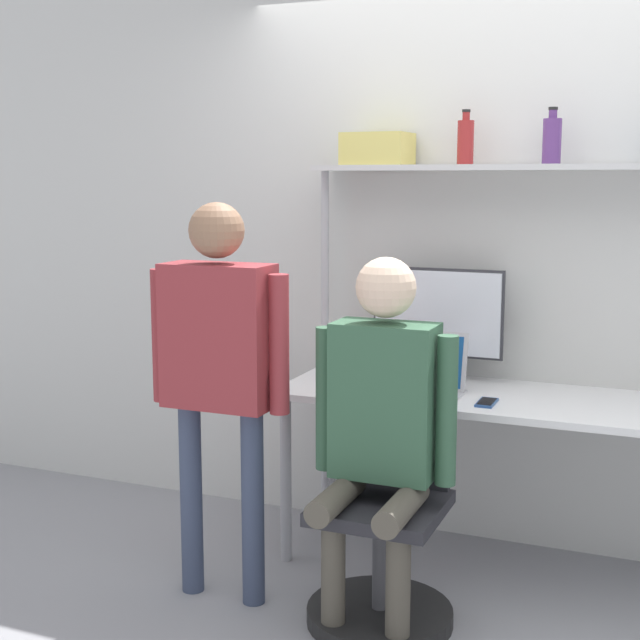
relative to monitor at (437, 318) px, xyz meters
The scene contains 13 objects.
ground_plane 1.22m from the monitor, 60.18° to the right, with size 12.00×12.00×0.00m, color gray.
wall_back 0.45m from the monitor, 30.37° to the left, with size 8.00×0.06×2.70m.
desk 0.51m from the monitor, 30.80° to the right, with size 1.82×0.64×0.77m.
shelf_unit 0.52m from the monitor, ahead, with size 1.73×0.26×1.74m.
monitor is the anchor object (origin of this frame).
laptop 0.32m from the monitor, 82.94° to the right, with size 0.31×0.26×0.26m.
cell_phone 0.53m from the monitor, 47.68° to the right, with size 0.07×0.15×0.01m.
office_chair 1.10m from the monitor, 88.81° to the right, with size 0.56×0.56×0.94m.
person_seated 0.86m from the monitor, 88.88° to the right, with size 0.55×0.47×1.40m.
person_standing 1.07m from the monitor, 127.03° to the right, with size 0.60×0.22×1.59m.
bottle_red 0.78m from the monitor, ahead, with size 0.07×0.07×0.23m.
bottle_purple 0.91m from the monitor, ahead, with size 0.08×0.08×0.23m.
storage_box 0.80m from the monitor, behind, with size 0.29×0.24×0.14m.
Camera 1 is at (0.73, -3.33, 1.68)m, focal length 50.00 mm.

